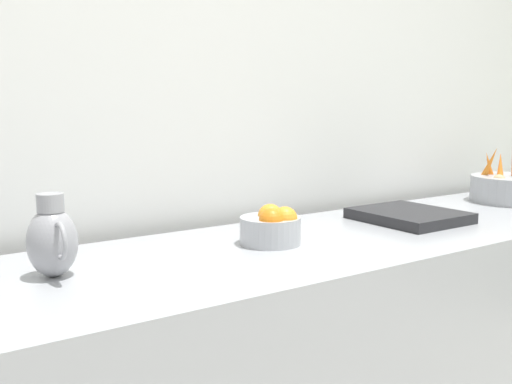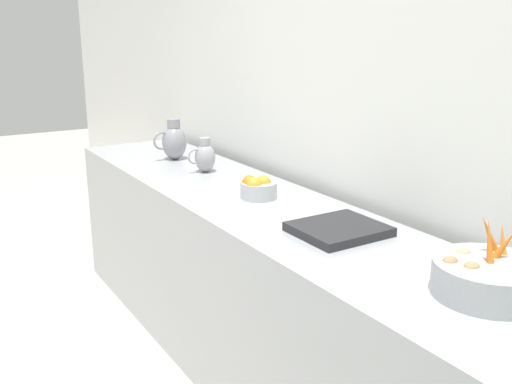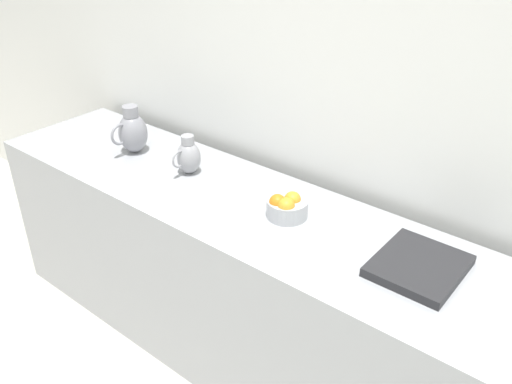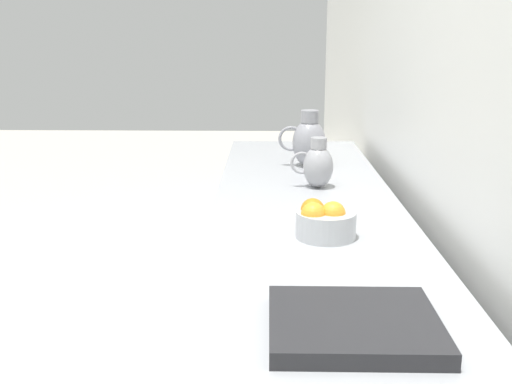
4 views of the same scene
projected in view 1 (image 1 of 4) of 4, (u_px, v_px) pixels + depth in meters
The scene contains 4 objects.
tile_wall_left at pixel (315, 54), 2.22m from camera, with size 0.10×9.30×3.00m, color white.
orange_bowl at pixel (272, 227), 1.68m from camera, with size 0.18×0.18×0.11m.
metal_pitcher_short at pixel (53, 240), 1.35m from camera, with size 0.17×0.12×0.20m.
counter_sink_basin at pixel (409, 216), 2.02m from camera, with size 0.34×0.30×0.04m, color #232326.
Camera 1 is at (-0.20, -1.27, 1.31)m, focal length 40.93 mm.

